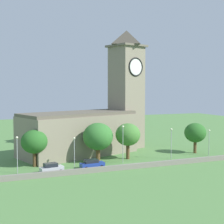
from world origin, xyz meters
TOP-DOWN VIEW (x-y plane):
  - ground_plane at (0.00, 15.00)m, footprint 200.00×200.00m
  - church at (-2.01, 17.01)m, footprint 34.10×19.32m
  - quay_barrier at (0.00, -2.35)m, footprint 52.90×0.70m
  - car_silver at (-16.44, 0.10)m, footprint 4.47×2.60m
  - car_blue at (-8.27, 0.99)m, footprint 4.88×2.33m
  - streetlamp_west_end at (-22.26, 2.24)m, footprint 0.44×0.44m
  - streetlamp_west_mid at (-11.37, 2.55)m, footprint 0.44×0.44m
  - streetlamp_central at (-0.81, 2.92)m, footprint 0.44×0.44m
  - streetlamp_east_mid at (10.64, 2.53)m, footprint 0.44×0.44m
  - streetlamp_east_end at (20.80, 2.57)m, footprint 0.44×0.44m
  - tree_by_tower at (-5.14, 6.21)m, footprint 6.42×6.42m
  - tree_riverside_west at (1.95, 6.45)m, footprint 5.50×5.50m
  - tree_churchyard at (19.82, 6.55)m, footprint 5.19×5.19m
  - tree_riverside_east at (-18.43, 6.67)m, footprint 5.26×5.26m

SIDE VIEW (x-z plane):
  - ground_plane at x=0.00m, z-range 0.00..0.00m
  - quay_barrier at x=0.00m, z-range 0.00..0.98m
  - car_blue at x=-8.27m, z-range 0.01..1.78m
  - car_silver at x=-16.44m, z-range 0.01..1.93m
  - streetlamp_east_end at x=20.80m, z-range 1.10..7.18m
  - streetlamp_west_mid at x=-11.37m, z-range 1.11..7.22m
  - streetlamp_east_mid at x=10.64m, z-range 1.16..8.01m
  - streetlamp_west_end at x=-22.26m, z-range 1.17..8.05m
  - tree_churchyard at x=19.82m, z-range 1.26..8.55m
  - tree_riverside_east at x=-18.43m, z-range 1.30..8.71m
  - streetlamp_central at x=-0.81m, z-range 1.24..9.16m
  - tree_by_tower at x=-5.14m, z-range 1.23..9.54m
  - tree_riverside_west at x=1.95m, z-range 1.43..9.34m
  - church at x=-2.01m, z-range -6.84..23.69m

